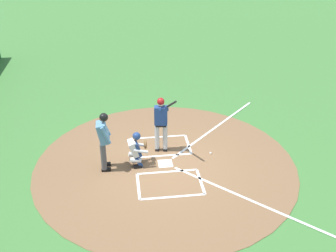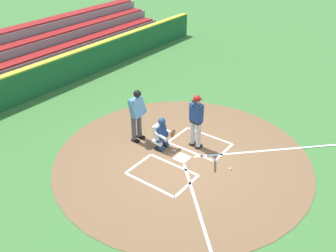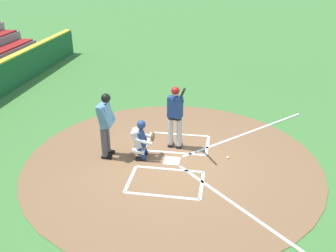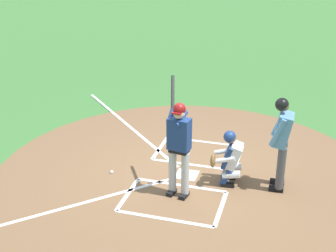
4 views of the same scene
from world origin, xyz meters
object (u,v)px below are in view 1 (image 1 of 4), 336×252
at_px(batter, 161,121).
at_px(plate_umpire, 103,138).
at_px(catcher, 136,148).
at_px(baseball, 211,153).

xyz_separation_m(batter, plate_umpire, (0.79, -1.79, -0.02)).
bearing_deg(catcher, batter, 129.98).
height_order(catcher, baseball, catcher).
xyz_separation_m(catcher, plate_umpire, (0.09, -0.95, 0.49)).
height_order(plate_umpire, baseball, plate_umpire).
relative_size(batter, catcher, 1.88).
height_order(catcher, plate_umpire, plate_umpire).
bearing_deg(batter, catcher, -50.02).
relative_size(plate_umpire, baseball, 25.20).
bearing_deg(plate_umpire, baseball, 96.53).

